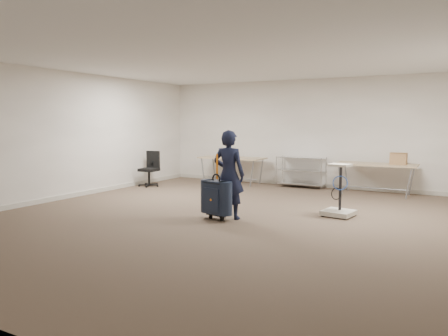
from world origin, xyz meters
The scene contains 10 objects.
ground centered at (0.00, 0.00, 0.00)m, with size 9.00×9.00×0.00m, color #4C3E2E.
room_shell centered at (0.00, 1.38, 0.05)m, with size 8.00×9.00×9.00m.
folding_table_left centered at (-1.90, 3.95, 0.68)m, with size 1.80×0.75×0.73m.
folding_table_right centered at (1.90, 3.95, 0.68)m, with size 1.80×0.75×0.73m.
wire_shelf centered at (0.00, 4.20, 0.44)m, with size 1.22×0.47×0.80m.
person centered at (0.11, 0.05, 0.78)m, with size 0.57×0.37×1.56m, color black.
suitcase centered at (-0.03, -0.14, 0.39)m, with size 0.46×0.33×1.15m.
office_chair centered at (-3.58, 2.48, 0.28)m, with size 0.56×0.56×0.93m.
equipment_cart centered at (1.75, 1.19, 0.25)m, with size 0.59×0.59×0.95m.
cardboard_box centered at (2.38, 4.00, 0.86)m, with size 0.35×0.26×0.26m, color #8A5B40.
Camera 1 is at (3.70, -6.59, 1.69)m, focal length 35.00 mm.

